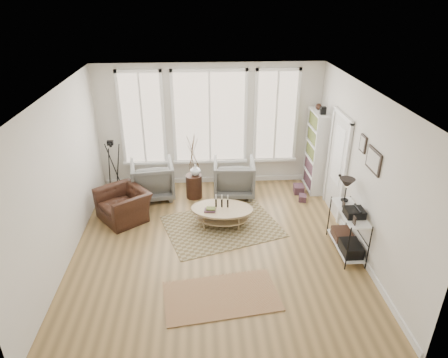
{
  "coord_description": "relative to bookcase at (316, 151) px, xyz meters",
  "views": [
    {
      "loc": [
        -0.22,
        -6.19,
        4.43
      ],
      "look_at": [
        0.2,
        0.6,
        1.1
      ],
      "focal_mm": 32.0,
      "sensor_mm": 36.0,
      "label": 1
    }
  ],
  "objects": [
    {
      "name": "armchair_right",
      "position": [
        -1.92,
        -0.19,
        -0.53
      ],
      "size": [
        0.96,
        0.98,
        0.85
      ],
      "primitive_type": "imported",
      "rotation": [
        0.0,
        0.0,
        3.09
      ],
      "color": "slate",
      "rests_on": "ground"
    },
    {
      "name": "room",
      "position": [
        -2.42,
        -2.2,
        0.47
      ],
      "size": [
        5.5,
        5.54,
        2.9
      ],
      "color": "olive",
      "rests_on": "ground"
    },
    {
      "name": "armchair_left",
      "position": [
        -3.77,
        -0.18,
        -0.52
      ],
      "size": [
        1.05,
        1.07,
        0.86
      ],
      "primitive_type": "imported",
      "rotation": [
        0.0,
        0.0,
        3.28
      ],
      "color": "slate",
      "rests_on": "ground"
    },
    {
      "name": "door",
      "position": [
        0.13,
        -1.08,
        0.17
      ],
      "size": [
        0.09,
        1.06,
        2.22
      ],
      "color": "silver",
      "rests_on": "ground"
    },
    {
      "name": "rug_runner",
      "position": [
        -2.4,
        -3.59,
        -0.94
      ],
      "size": [
        1.9,
        1.22,
        0.01
      ],
      "primitive_type": "cube",
      "rotation": [
        0.0,
        0.0,
        0.14
      ],
      "color": "brown",
      "rests_on": "ground"
    },
    {
      "name": "tripod_camera",
      "position": [
        -4.64,
        -0.08,
        -0.33
      ],
      "size": [
        0.48,
        0.48,
        1.35
      ],
      "color": "black",
      "rests_on": "ground"
    },
    {
      "name": "rug_main",
      "position": [
        -2.27,
        -1.56,
        -0.95
      ],
      "size": [
        2.59,
        2.24,
        0.01
      ],
      "primitive_type": "cube",
      "rotation": [
        0.0,
        0.0,
        0.31
      ],
      "color": "brown",
      "rests_on": "ground"
    },
    {
      "name": "book_stack_near",
      "position": [
        -0.39,
        -0.21,
        -0.86
      ],
      "size": [
        0.25,
        0.3,
        0.18
      ],
      "primitive_type": "cube",
      "rotation": [
        0.0,
        0.0,
        -0.07
      ],
      "color": "maroon",
      "rests_on": "ground"
    },
    {
      "name": "wall_art",
      "position": [
        0.14,
        -2.49,
        0.92
      ],
      "size": [
        0.04,
        0.88,
        0.44
      ],
      "color": "black",
      "rests_on": "ground"
    },
    {
      "name": "vase",
      "position": [
        -2.8,
        -0.24,
        -0.28
      ],
      "size": [
        0.31,
        0.31,
        0.25
      ],
      "primitive_type": "imported",
      "rotation": [
        0.0,
        0.0,
        -0.38
      ],
      "color": "silver",
      "rests_on": "side_table"
    },
    {
      "name": "side_table",
      "position": [
        -2.84,
        -0.27,
        -0.21
      ],
      "size": [
        0.37,
        0.37,
        1.54
      ],
      "color": "#341D15",
      "rests_on": "ground"
    },
    {
      "name": "coffee_table",
      "position": [
        -2.28,
        -1.51,
        -0.65
      ],
      "size": [
        1.34,
        0.95,
        0.57
      ],
      "color": "tan",
      "rests_on": "ground"
    },
    {
      "name": "bookcase",
      "position": [
        0.0,
        0.0,
        0.0
      ],
      "size": [
        0.31,
        0.85,
        2.06
      ],
      "color": "white",
      "rests_on": "ground"
    },
    {
      "name": "low_shelf",
      "position": [
        -0.06,
        -2.52,
        -0.44
      ],
      "size": [
        0.38,
        1.08,
        1.3
      ],
      "color": "white",
      "rests_on": "ground"
    },
    {
      "name": "book_stack_far",
      "position": [
        -0.39,
        -0.6,
        -0.89
      ],
      "size": [
        0.22,
        0.25,
        0.14
      ],
      "primitive_type": "cube",
      "rotation": [
        0.0,
        0.0,
        -0.26
      ],
      "color": "maroon",
      "rests_on": "ground"
    },
    {
      "name": "bay_window",
      "position": [
        -2.44,
        0.49,
        0.65
      ],
      "size": [
        4.14,
        0.12,
        2.24
      ],
      "color": "tan",
      "rests_on": "ground"
    },
    {
      "name": "accent_chair",
      "position": [
        -4.29,
        -1.12,
        -0.63
      ],
      "size": [
        1.32,
        1.29,
        0.65
      ],
      "primitive_type": "imported",
      "rotation": [
        0.0,
        0.0,
        -0.92
      ],
      "color": "#341D15",
      "rests_on": "ground"
    }
  ]
}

